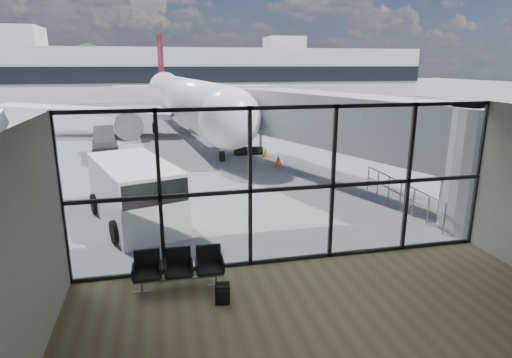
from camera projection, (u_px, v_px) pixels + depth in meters
name	position (u px, v px, depth m)	size (l,w,h in m)	color
ground	(189.00, 113.00, 50.13)	(220.00, 220.00, 0.00)	slate
lounge_shell	(378.00, 240.00, 7.26)	(12.02, 8.01, 4.51)	brown
glass_curtain_wall	(292.00, 187.00, 11.89)	(12.10, 0.12, 4.50)	white
jet_bridge	(348.00, 127.00, 19.47)	(8.00, 16.50, 4.33)	#979A9C
apron_railing	(401.00, 191.00, 16.78)	(0.06, 5.46, 1.11)	gray
far_terminal	(174.00, 73.00, 69.59)	(80.00, 12.20, 11.00)	silver
tree_3	(15.00, 70.00, 73.25)	(4.95, 4.95, 7.12)	#382619
tree_4	(52.00, 66.00, 74.38)	(5.61, 5.61, 8.07)	#382619
tree_5	(89.00, 62.00, 75.50)	(6.27, 6.27, 9.03)	#382619
seating_row	(179.00, 266.00, 10.90)	(2.29, 0.69, 1.01)	gray
backpack	(223.00, 294.00, 10.17)	(0.38, 0.36, 0.52)	black
airliner	(183.00, 99.00, 36.51)	(29.45, 34.22, 8.82)	white
service_van	(136.00, 192.00, 15.21)	(3.66, 5.51, 2.21)	white
belt_loader	(105.00, 150.00, 25.30)	(1.88, 4.06, 1.81)	black
traffic_cone_a	(186.00, 175.00, 20.94)	(0.44, 0.44, 0.63)	orange
traffic_cone_b	(266.00, 152.00, 26.33)	(0.43, 0.43, 0.61)	#DB5E0B
traffic_cone_c	(278.00, 161.00, 23.75)	(0.48, 0.48, 0.68)	#FD5B0D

